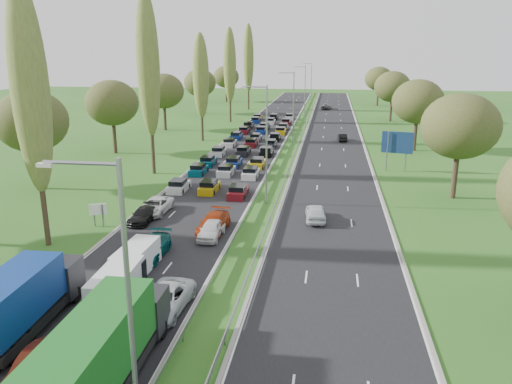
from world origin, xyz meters
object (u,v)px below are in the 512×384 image
at_px(blue_lorry, 26,298).
at_px(direction_sign, 397,144).
at_px(green_lorry, 91,366).
at_px(info_sign, 98,212).
at_px(near_car_3, 143,215).
at_px(white_van_front, 118,284).
at_px(white_van_rear, 137,258).
at_px(near_car_2, 155,206).

relative_size(blue_lorry, direction_sign, 1.70).
height_order(green_lorry, info_sign, green_lorry).
height_order(near_car_3, green_lorry, green_lorry).
distance_m(blue_lorry, direction_sign, 49.71).
height_order(near_car_3, white_van_front, white_van_front).
distance_m(blue_lorry, white_van_rear, 8.95).
distance_m(near_car_3, white_van_front, 15.08).
relative_size(blue_lorry, green_lorry, 0.65).
distance_m(white_van_front, direction_sign, 44.47).
bearing_deg(green_lorry, white_van_rear, 103.04).
height_order(white_van_front, white_van_rear, white_van_front).
relative_size(white_van_front, white_van_rear, 1.08).
height_order(near_car_3, info_sign, info_sign).
xyz_separation_m(green_lorry, white_van_rear, (-3.47, 13.94, -1.17)).
xyz_separation_m(green_lorry, direction_sign, (18.34, 48.56, 1.40)).
bearing_deg(direction_sign, green_lorry, -110.69).
distance_m(near_car_2, info_sign, 5.79).
bearing_deg(near_car_3, near_car_2, 85.94).
distance_m(near_car_3, direction_sign, 35.23).
relative_size(green_lorry, direction_sign, 2.61).
xyz_separation_m(green_lorry, info_sign, (-10.46, 22.43, -0.80)).
xyz_separation_m(near_car_2, near_car_3, (-0.20, -2.61, -0.07)).
bearing_deg(direction_sign, near_car_3, -136.13).
bearing_deg(direction_sign, info_sign, -137.78).
xyz_separation_m(near_car_2, white_van_front, (3.69, -17.17, 0.33)).
relative_size(green_lorry, white_van_front, 2.61).
bearing_deg(green_lorry, white_van_front, 106.66).
distance_m(near_car_3, info_sign, 3.99).
xyz_separation_m(near_car_2, white_van_rear, (3.29, -12.91, 0.25)).
bearing_deg(white_van_rear, green_lorry, -74.33).
height_order(white_van_front, direction_sign, direction_sign).
bearing_deg(blue_lorry, white_van_rear, 66.63).
bearing_deg(blue_lorry, direction_sign, 57.29).
bearing_deg(info_sign, white_van_front, -59.93).
height_order(near_car_2, info_sign, info_sign).
relative_size(near_car_3, blue_lorry, 0.51).
xyz_separation_m(white_van_rear, info_sign, (-6.98, 8.49, 0.37)).
distance_m(near_car_2, near_car_3, 2.62).
bearing_deg(info_sign, green_lorry, -65.01).
relative_size(blue_lorry, info_sign, 4.21).
xyz_separation_m(white_van_front, info_sign, (-7.38, 12.75, 0.30)).
relative_size(green_lorry, info_sign, 6.47).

